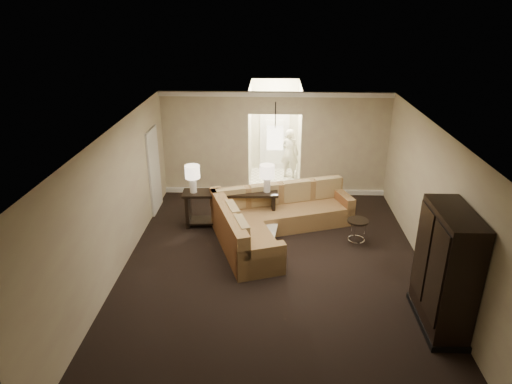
{
  "coord_description": "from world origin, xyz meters",
  "views": [
    {
      "loc": [
        -0.06,
        -7.67,
        4.95
      ],
      "look_at": [
        -0.39,
        1.2,
        1.19
      ],
      "focal_mm": 32.0,
      "sensor_mm": 36.0,
      "label": 1
    }
  ],
  "objects_px": {
    "console_table": "(231,205)",
    "armoire": "(445,272)",
    "sectional_sofa": "(272,220)",
    "drink_table": "(357,227)",
    "coffee_table": "(255,239)",
    "person": "(290,151)"
  },
  "relations": [
    {
      "from": "armoire",
      "to": "person",
      "type": "height_order",
      "value": "armoire"
    },
    {
      "from": "sectional_sofa",
      "to": "armoire",
      "type": "xyz_separation_m",
      "value": [
        2.73,
        -2.97,
        0.59
      ]
    },
    {
      "from": "sectional_sofa",
      "to": "coffee_table",
      "type": "bearing_deg",
      "value": -143.06
    },
    {
      "from": "armoire",
      "to": "person",
      "type": "bearing_deg",
      "value": 108.59
    },
    {
      "from": "sectional_sofa",
      "to": "person",
      "type": "height_order",
      "value": "person"
    },
    {
      "from": "coffee_table",
      "to": "drink_table",
      "type": "height_order",
      "value": "drink_table"
    },
    {
      "from": "person",
      "to": "sectional_sofa",
      "type": "bearing_deg",
      "value": 98.26
    },
    {
      "from": "coffee_table",
      "to": "console_table",
      "type": "bearing_deg",
      "value": 121.81
    },
    {
      "from": "coffee_table",
      "to": "person",
      "type": "xyz_separation_m",
      "value": [
        0.85,
        4.22,
        0.65
      ]
    },
    {
      "from": "coffee_table",
      "to": "drink_table",
      "type": "bearing_deg",
      "value": 5.18
    },
    {
      "from": "sectional_sofa",
      "to": "person",
      "type": "distance_m",
      "value": 3.75
    },
    {
      "from": "sectional_sofa",
      "to": "console_table",
      "type": "bearing_deg",
      "value": 135.61
    },
    {
      "from": "drink_table",
      "to": "person",
      "type": "xyz_separation_m",
      "value": [
        -1.36,
        4.02,
        0.42
      ]
    },
    {
      "from": "sectional_sofa",
      "to": "drink_table",
      "type": "distance_m",
      "value": 1.87
    },
    {
      "from": "sectional_sofa",
      "to": "coffee_table",
      "type": "distance_m",
      "value": 0.67
    },
    {
      "from": "armoire",
      "to": "console_table",
      "type": "bearing_deg",
      "value": 137.15
    },
    {
      "from": "coffee_table",
      "to": "console_table",
      "type": "relative_size",
      "value": 0.44
    },
    {
      "from": "sectional_sofa",
      "to": "drink_table",
      "type": "height_order",
      "value": "sectional_sofa"
    },
    {
      "from": "sectional_sofa",
      "to": "coffee_table",
      "type": "relative_size",
      "value": 3.51
    },
    {
      "from": "console_table",
      "to": "armoire",
      "type": "height_order",
      "value": "armoire"
    },
    {
      "from": "armoire",
      "to": "drink_table",
      "type": "bearing_deg",
      "value": 108.49
    },
    {
      "from": "coffee_table",
      "to": "drink_table",
      "type": "distance_m",
      "value": 2.23
    }
  ]
}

